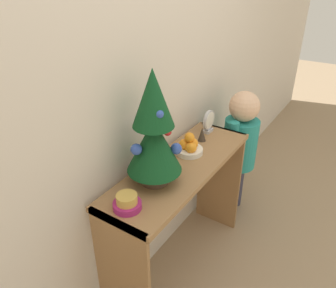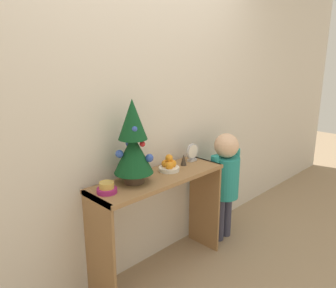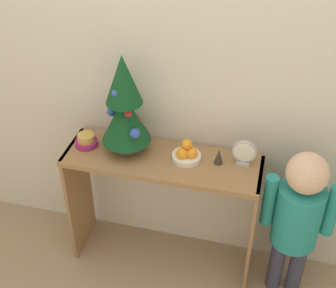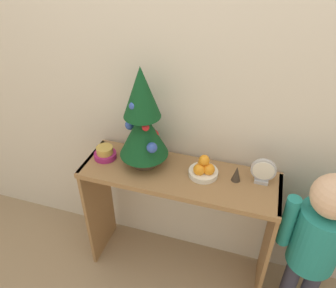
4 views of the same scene
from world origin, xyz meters
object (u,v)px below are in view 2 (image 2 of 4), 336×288
object	(u,v)px
fruit_bowl	(169,166)
child_figure	(225,175)
mini_tree	(133,143)
desk_clock	(192,153)
singing_bowl	(107,188)
figurine	(184,160)

from	to	relation	value
fruit_bowl	child_figure	bearing A→B (deg)	-7.29
mini_tree	fruit_bowl	world-z (taller)	mini_tree
desk_clock	child_figure	distance (m)	0.43
fruit_bowl	child_figure	size ratio (longest dim) A/B	0.16
singing_bowl	child_figure	bearing A→B (deg)	-3.11
mini_tree	figurine	world-z (taller)	mini_tree
fruit_bowl	desk_clock	xyz separation A→B (m)	(0.30, 0.03, 0.03)
singing_bowl	desk_clock	bearing A→B (deg)	2.97
mini_tree	figurine	xyz separation A→B (m)	(0.51, 0.01, -0.23)
desk_clock	child_figure	xyz separation A→B (m)	(0.32, -0.11, -0.26)
singing_bowl	figurine	xyz separation A→B (m)	(0.75, 0.02, 0.01)
singing_bowl	figurine	world-z (taller)	figurine
singing_bowl	child_figure	distance (m)	1.23
singing_bowl	desk_clock	xyz separation A→B (m)	(0.88, 0.05, 0.04)
fruit_bowl	singing_bowl	bearing A→B (deg)	-178.53
mini_tree	figurine	distance (m)	0.56
fruit_bowl	desk_clock	distance (m)	0.31
fruit_bowl	figurine	xyz separation A→B (m)	(0.17, 0.01, 0.00)
fruit_bowl	mini_tree	bearing A→B (deg)	179.52
figurine	child_figure	bearing A→B (deg)	-11.16
mini_tree	child_figure	size ratio (longest dim) A/B	0.58
mini_tree	desk_clock	bearing A→B (deg)	2.49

